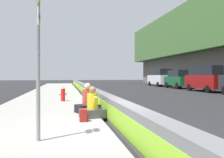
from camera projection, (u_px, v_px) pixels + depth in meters
ground_plane at (125, 132)px, 7.05m from camera, size 160.00×160.00×0.00m
sidewalk_strip at (28, 134)px, 6.56m from camera, size 80.00×4.40×0.14m
jersey_barrier at (125, 117)px, 7.05m from camera, size 76.00×0.45×0.85m
route_sign_post at (38, 50)px, 5.57m from camera, size 0.44×0.09×3.60m
fire_hydrant at (63, 93)px, 14.26m from camera, size 0.26×0.46×0.88m
seated_person_foreground at (92, 108)px, 8.74m from camera, size 0.86×0.94×1.10m
seated_person_middle at (88, 103)px, 9.85m from camera, size 0.97×1.05×1.19m
backpack at (83, 115)px, 7.96m from camera, size 0.32×0.28×0.40m
parked_car_fourth at (207, 78)px, 24.64m from camera, size 5.16×2.24×2.56m
parked_car_midline at (179, 79)px, 30.87m from camera, size 4.80×2.06×2.28m
parked_car_far at (160, 77)px, 36.94m from camera, size 5.16×2.23×2.56m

